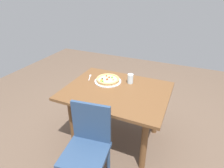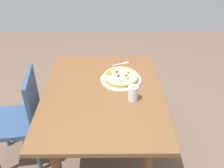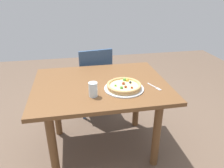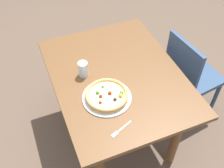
{
  "view_description": "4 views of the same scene",
  "coord_description": "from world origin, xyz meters",
  "px_view_note": "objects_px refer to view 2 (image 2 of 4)",
  "views": [
    {
      "loc": [
        0.71,
        -1.75,
        1.81
      ],
      "look_at": [
        -0.09,
        0.07,
        0.75
      ],
      "focal_mm": 30.02,
      "sensor_mm": 36.0,
      "label": 1
    },
    {
      "loc": [
        1.54,
        0.06,
        1.85
      ],
      "look_at": [
        -0.09,
        0.07,
        0.75
      ],
      "focal_mm": 39.83,
      "sensor_mm": 36.0,
      "label": 2
    },
    {
      "loc": [
        0.22,
        1.72,
        1.55
      ],
      "look_at": [
        -0.09,
        0.07,
        0.75
      ],
      "focal_mm": 34.37,
      "sensor_mm": 36.0,
      "label": 3
    },
    {
      "loc": [
        -1.29,
        0.56,
        2.16
      ],
      "look_at": [
        -0.09,
        0.07,
        0.75
      ],
      "focal_mm": 44.08,
      "sensor_mm": 36.0,
      "label": 4
    }
  ],
  "objects_px": {
    "pizza": "(121,77)",
    "fork": "(122,64)",
    "dining_table": "(103,105)",
    "chair_near": "(21,117)",
    "drinking_glass": "(133,93)",
    "plate": "(121,79)"
  },
  "relations": [
    {
      "from": "drinking_glass",
      "to": "dining_table",
      "type": "bearing_deg",
      "value": -111.84
    },
    {
      "from": "dining_table",
      "to": "chair_near",
      "type": "bearing_deg",
      "value": -90.75
    },
    {
      "from": "dining_table",
      "to": "drinking_glass",
      "type": "xyz_separation_m",
      "value": [
        0.09,
        0.22,
        0.17
      ]
    },
    {
      "from": "pizza",
      "to": "fork",
      "type": "distance_m",
      "value": 0.27
    },
    {
      "from": "dining_table",
      "to": "drinking_glass",
      "type": "height_order",
      "value": "drinking_glass"
    },
    {
      "from": "chair_near",
      "to": "plate",
      "type": "bearing_deg",
      "value": -85.93
    },
    {
      "from": "dining_table",
      "to": "chair_near",
      "type": "distance_m",
      "value": 0.69
    },
    {
      "from": "fork",
      "to": "drinking_glass",
      "type": "height_order",
      "value": "drinking_glass"
    },
    {
      "from": "fork",
      "to": "drinking_glass",
      "type": "distance_m",
      "value": 0.55
    },
    {
      "from": "dining_table",
      "to": "chair_near",
      "type": "height_order",
      "value": "chair_near"
    },
    {
      "from": "fork",
      "to": "plate",
      "type": "bearing_deg",
      "value": -115.8
    },
    {
      "from": "dining_table",
      "to": "fork",
      "type": "xyz_separation_m",
      "value": [
        -0.45,
        0.17,
        0.12
      ]
    },
    {
      "from": "plate",
      "to": "fork",
      "type": "xyz_separation_m",
      "value": [
        -0.27,
        0.02,
        -0.0
      ]
    },
    {
      "from": "dining_table",
      "to": "fork",
      "type": "relative_size",
      "value": 7.46
    },
    {
      "from": "drinking_glass",
      "to": "chair_near",
      "type": "bearing_deg",
      "value": -96.27
    },
    {
      "from": "chair_near",
      "to": "fork",
      "type": "height_order",
      "value": "chair_near"
    },
    {
      "from": "chair_near",
      "to": "pizza",
      "type": "height_order",
      "value": "chair_near"
    },
    {
      "from": "plate",
      "to": "pizza",
      "type": "distance_m",
      "value": 0.03
    },
    {
      "from": "dining_table",
      "to": "drinking_glass",
      "type": "bearing_deg",
      "value": 68.16
    },
    {
      "from": "chair_near",
      "to": "drinking_glass",
      "type": "height_order",
      "value": "chair_near"
    },
    {
      "from": "chair_near",
      "to": "plate",
      "type": "distance_m",
      "value": 0.88
    },
    {
      "from": "plate",
      "to": "pizza",
      "type": "height_order",
      "value": "pizza"
    }
  ]
}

